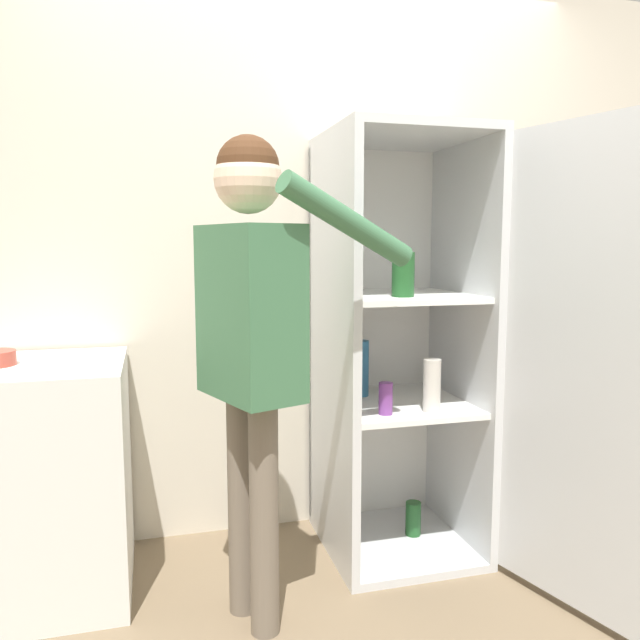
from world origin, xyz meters
The scene contains 5 objects.
ground_plane centered at (0.00, 0.00, 0.00)m, with size 12.00×12.00×0.00m, color #7A664C.
wall_back centered at (0.00, 0.98, 1.27)m, with size 7.00×0.06×2.55m.
refrigerator centered at (0.40, 0.52, 0.89)m, with size 0.84×1.26×1.79m.
person centered at (-0.39, 0.22, 1.09)m, with size 0.73×0.49×1.68m.
counter centered at (-1.15, 0.61, 0.45)m, with size 0.65×0.63×0.89m.
Camera 1 is at (-0.71, -1.84, 1.33)m, focal length 35.00 mm.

